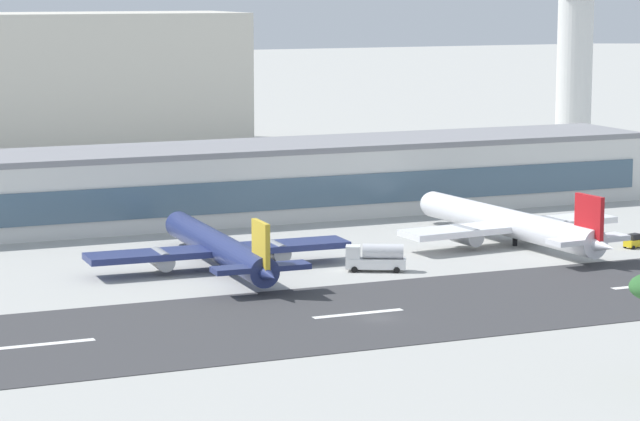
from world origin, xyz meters
The scene contains 10 objects.
ground_plane centered at (0.00, 0.00, 0.00)m, with size 1400.00×1400.00×0.00m, color #A8A8A3.
runway_strip centered at (0.00, 3.11, 0.04)m, with size 800.00×32.94×0.08m, color #38383A.
runway_centreline_dash_3 centered at (-40.52, 3.11, 0.09)m, with size 12.00×1.20×0.01m, color white.
runway_centreline_dash_4 centered at (-1.41, 3.11, 0.09)m, with size 12.00×1.20×0.01m, color white.
terminal_building centered at (16.75, 78.66, 6.38)m, with size 141.59×20.96×12.76m.
control_tower centered at (102.95, 116.88, 29.64)m, with size 16.15×16.15×48.39m.
airliner_gold_tail_gate_0 centered at (-8.08, 35.43, 3.11)m, with size 38.44×46.75×9.75m.
airliner_red_tail_gate_1 centered at (40.37, 36.40, 3.29)m, with size 37.96×49.39×10.32m.
service_baggage_tug_0 centered at (56.39, 27.35, 1.05)m, with size 3.52×2.59×2.20m.
service_fuel_truck_1 centered at (11.90, 26.49, 2.03)m, with size 8.77×6.11×3.95m.
Camera 1 is at (-72.11, -152.21, 40.00)m, focal length 79.63 mm.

